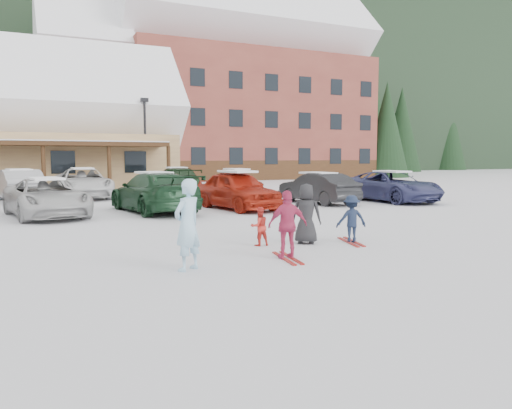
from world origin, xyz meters
name	(u,v)px	position (x,y,z in m)	size (l,w,h in m)	color
ground	(263,254)	(0.00, 0.00, 0.00)	(160.00, 160.00, 0.00)	silver
forested_hillside	(46,58)	(0.00, 85.00, 19.00)	(300.00, 70.00, 38.00)	black
alpine_hotel	(225,92)	(14.27, 38.00, 8.63)	(31.48, 14.01, 21.48)	brown
lamp_post	(145,138)	(2.69, 23.12, 3.37)	(0.50, 0.25, 5.95)	black
conifer_1	(387,117)	(30.00, 32.00, 6.26)	(4.84, 4.84, 11.22)	black
conifer_3	(131,128)	(6.00, 44.00, 5.12)	(3.96, 3.96, 9.18)	black
conifer_4	(341,123)	(34.00, 46.00, 6.54)	(5.06, 5.06, 11.73)	black
adult_skier	(187,225)	(-1.98, -0.81, 0.87)	(0.63, 0.42, 1.73)	#A5D5EF
toddler_red	(259,226)	(0.38, 0.97, 0.47)	(0.46, 0.36, 0.94)	red
child_navy	(351,219)	(2.65, 0.40, 0.59)	(0.77, 0.44, 1.19)	#162139
skis_child_navy	(351,242)	(2.65, 0.40, 0.01)	(0.20, 1.40, 0.03)	maroon
child_magenta	(288,225)	(0.24, -0.67, 0.72)	(0.85, 0.35, 1.44)	#C1325C
skis_child_magenta	(287,258)	(0.24, -0.67, 0.01)	(0.20, 1.40, 0.03)	maroon
bystander_dark	(306,214)	(1.54, 0.73, 0.74)	(0.73, 0.47, 1.49)	black
parked_car_2	(46,198)	(-3.99, 9.42, 0.69)	(2.29, 4.97, 1.38)	#BBBBBB
parked_car_3	(154,192)	(-0.13, 9.32, 0.77)	(2.16, 5.30, 1.54)	#193C22
parked_car_4	(237,190)	(3.21, 8.95, 0.78)	(1.83, 4.56, 1.55)	#AE2211
parked_car_5	(318,188)	(7.53, 9.66, 0.70)	(1.49, 4.28, 1.41)	black
parked_car_6	(392,186)	(11.25, 9.00, 0.73)	(2.41, 5.22, 1.45)	navy
parked_car_9	(20,185)	(-4.85, 16.70, 0.77)	(1.62, 4.65, 1.53)	#B5B6BA
parked_car_10	(83,183)	(-1.89, 17.39, 0.78)	(2.57, 5.58, 1.55)	silver
parked_car_11	(177,181)	(3.13, 17.41, 0.77)	(2.15, 5.29, 1.53)	black
parked_car_12	(236,181)	(6.47, 16.72, 0.72)	(1.70, 4.22, 1.44)	#973928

